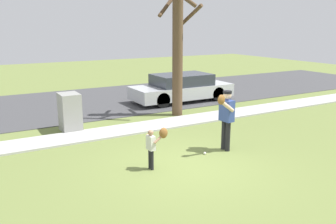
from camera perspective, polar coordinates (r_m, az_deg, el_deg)
name	(u,v)px	position (r m, az deg, el deg)	size (l,w,h in m)	color
ground_plane	(132,130)	(11.87, -5.74, -2.94)	(48.00, 48.00, 0.00)	olive
sidewalk_strip	(131,129)	(11.95, -5.94, -2.69)	(36.00, 1.20, 0.06)	#B2B2AD
road_surface	(86,102)	(16.53, -12.96, 1.55)	(36.00, 6.80, 0.02)	#424244
person_adult	(226,114)	(9.80, 9.21, -0.29)	(0.67, 0.66, 1.67)	black
person_child	(154,143)	(8.52, -2.17, -4.88)	(0.47, 0.38, 1.03)	black
baseball	(205,153)	(9.71, 5.89, -6.55)	(0.07, 0.07, 0.07)	white
utility_cabinet	(70,112)	(12.09, -15.35, -0.02)	(0.61, 0.79, 1.24)	gray
street_tree_near	(178,37)	(13.45, 1.57, 11.85)	(1.85, 1.89, 5.58)	brown
parked_sedan_silver	(182,88)	(16.25, 2.18, 3.87)	(4.60, 1.80, 1.23)	silver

